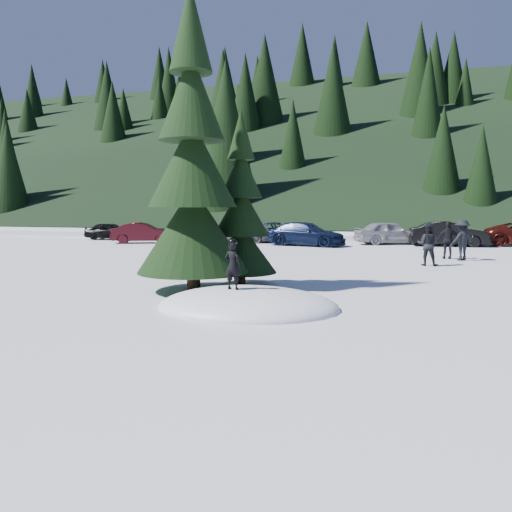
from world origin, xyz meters
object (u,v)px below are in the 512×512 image
(child_skier, at_px, (233,265))
(car_1, at_px, (143,233))
(spruce_tall, at_px, (192,175))
(car_2, at_px, (244,232))
(adult_2, at_px, (462,240))
(car_5, at_px, (449,234))
(adult_0, at_px, (428,244))
(car_3, at_px, (306,234))
(adult_1, at_px, (448,240))
(spruce_short, at_px, (241,217))
(car_0, at_px, (110,231))
(car_4, at_px, (389,233))

(child_skier, height_order, car_1, child_skier)
(spruce_tall, distance_m, car_2, 19.93)
(adult_2, relative_size, car_5, 0.40)
(car_2, bearing_deg, adult_0, -127.00)
(car_3, bearing_deg, adult_1, -114.08)
(adult_2, bearing_deg, car_5, -124.15)
(spruce_tall, relative_size, car_1, 2.10)
(spruce_short, height_order, adult_2, spruce_short)
(adult_1, bearing_deg, adult_0, 67.02)
(car_0, height_order, car_4, car_4)
(adult_1, height_order, car_0, adult_1)
(adult_1, xyz_separation_m, car_5, (0.69, 7.78, -0.12))
(spruce_tall, xyz_separation_m, car_3, (0.11, 17.16, -2.60))
(adult_2, xyz_separation_m, car_3, (-8.27, 6.26, -0.20))
(spruce_tall, bearing_deg, adult_1, 55.39)
(car_4, bearing_deg, car_5, -122.71)
(adult_0, xyz_separation_m, car_3, (-6.70, 8.77, -0.16))
(spruce_tall, xyz_separation_m, adult_0, (6.81, 8.39, -2.44))
(adult_2, bearing_deg, spruce_tall, 19.33)
(car_1, bearing_deg, adult_2, -128.21)
(adult_1, bearing_deg, car_1, -18.68)
(spruce_short, relative_size, car_1, 1.31)
(spruce_short, height_order, car_5, spruce_short)
(adult_0, relative_size, car_1, 0.43)
(car_2, relative_size, car_5, 1.05)
(spruce_short, xyz_separation_m, adult_0, (5.81, 6.99, -1.22))
(adult_2, distance_m, car_3, 10.38)
(car_1, bearing_deg, child_skier, -168.06)
(car_2, bearing_deg, spruce_tall, -160.04)
(car_5, bearing_deg, car_0, 86.80)
(spruce_tall, xyz_separation_m, car_5, (8.54, 19.16, -2.57))
(car_5, bearing_deg, spruce_short, 152.26)
(adult_0, xyz_separation_m, adult_2, (1.57, 2.51, 0.04))
(adult_2, xyz_separation_m, car_0, (-22.88, 7.65, -0.29))
(car_1, relative_size, car_3, 0.82)
(car_0, distance_m, car_2, 9.94)
(car_2, relative_size, car_3, 0.96)
(child_skier, bearing_deg, adult_2, -107.88)
(spruce_tall, height_order, adult_1, spruce_tall)
(spruce_tall, xyz_separation_m, car_2, (-4.57, 19.22, -2.65))
(adult_0, height_order, car_0, adult_0)
(adult_0, height_order, adult_1, adult_0)
(car_4, bearing_deg, car_2, 69.52)
(adult_2, height_order, car_5, adult_2)
(car_3, bearing_deg, car_4, -49.76)
(car_4, bearing_deg, car_3, 94.09)
(spruce_short, bearing_deg, car_0, 132.10)
(child_skier, bearing_deg, spruce_short, -66.63)
(adult_2, xyz_separation_m, car_2, (-12.96, 8.33, -0.25))
(adult_0, bearing_deg, car_4, -71.68)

